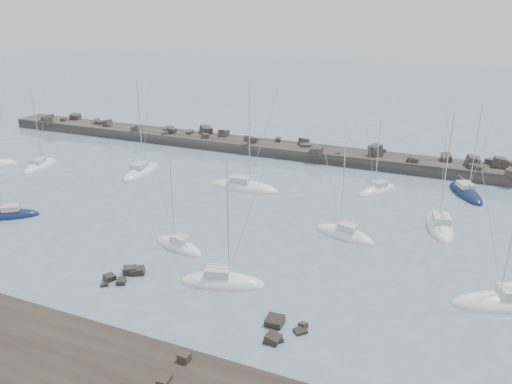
# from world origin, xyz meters

# --- Properties ---
(ground) EXTENTS (400.00, 400.00, 0.00)m
(ground) POSITION_xyz_m (0.00, 0.00, 0.00)
(ground) COLOR slate
(ground) RESTS_ON ground
(rock_shelf) EXTENTS (140.00, 12.00, 1.65)m
(rock_shelf) POSITION_xyz_m (-0.04, -22.01, 0.01)
(rock_shelf) COLOR black
(rock_shelf) RESTS_ON ground
(rock_cluster_near) EXTENTS (3.41, 4.61, 1.20)m
(rock_cluster_near) POSITION_xyz_m (-3.69, -8.37, 0.15)
(rock_cluster_near) COLOR black
(rock_cluster_near) RESTS_ON ground
(rock_cluster_far) EXTENTS (3.72, 3.80, 1.36)m
(rock_cluster_far) POSITION_xyz_m (13.37, -10.85, 0.07)
(rock_cluster_far) COLOR black
(rock_cluster_far) RESTS_ON ground
(breakwater) EXTENTS (115.00, 7.24, 5.19)m
(breakwater) POSITION_xyz_m (-7.46, 38.00, 0.30)
(breakwater) COLOR #2C2927
(breakwater) RESTS_ON ground
(sailboat_1) EXTENTS (4.26, 8.70, 13.15)m
(sailboat_1) POSITION_xyz_m (-38.76, 15.12, 0.13)
(sailboat_1) COLOR white
(sailboat_1) RESTS_ON ground
(sailboat_2) EXTENTS (7.26, 6.12, 11.73)m
(sailboat_2) POSITION_xyz_m (-26.49, -2.18, 0.14)
(sailboat_2) COLOR #0F1D42
(sailboat_2) RESTS_ON ground
(sailboat_3) EXTENTS (3.68, 9.85, 15.24)m
(sailboat_3) POSITION_xyz_m (-21.48, 19.09, 0.15)
(sailboat_3) COLOR white
(sailboat_3) RESTS_ON ground
(sailboat_4) EXTENTS (10.67, 3.49, 16.64)m
(sailboat_4) POSITION_xyz_m (-3.38, 19.11, 0.14)
(sailboat_4) COLOR white
(sailboat_4) RESTS_ON ground
(sailboat_5) EXTENTS (7.22, 3.92, 11.09)m
(sailboat_5) POSITION_xyz_m (-2.20, -1.04, 0.14)
(sailboat_5) COLOR white
(sailboat_5) RESTS_ON ground
(sailboat_6) EXTENTS (5.78, 7.27, 11.51)m
(sailboat_6) POSITION_xyz_m (14.83, 25.47, 0.14)
(sailboat_6) COLOR white
(sailboat_6) RESTS_ON ground
(sailboat_7) EXTENTS (8.70, 4.76, 13.26)m
(sailboat_7) POSITION_xyz_m (5.70, -5.95, 0.15)
(sailboat_7) COLOR white
(sailboat_7) RESTS_ON ground
(sailboat_8) EXTENTS (6.41, 9.12, 13.95)m
(sailboat_8) POSITION_xyz_m (26.56, 29.16, 0.14)
(sailboat_8) COLOR #0F1D42
(sailboat_8) RESTS_ON ground
(sailboat_9) EXTENTS (8.03, 4.36, 12.31)m
(sailboat_9) POSITION_xyz_m (14.05, 9.12, 0.15)
(sailboat_9) COLOR white
(sailboat_9) RESTS_ON ground
(sailboat_10) EXTENTS (4.92, 9.74, 14.79)m
(sailboat_10) POSITION_xyz_m (24.03, 16.00, 0.15)
(sailboat_10) COLOR white
(sailboat_10) RESTS_ON ground
(sailboat_11) EXTENTS (10.46, 6.71, 15.74)m
(sailboat_11) POSITION_xyz_m (30.96, 0.97, 0.14)
(sailboat_11) COLOR white
(sailboat_11) RESTS_ON ground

